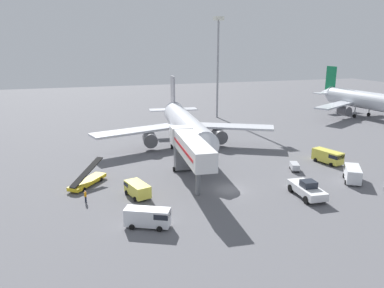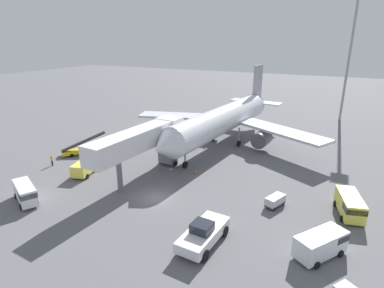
{
  "view_description": "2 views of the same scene",
  "coord_description": "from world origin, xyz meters",
  "px_view_note": "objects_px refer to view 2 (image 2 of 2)",
  "views": [
    {
      "loc": [
        -21.19,
        -47.07,
        20.6
      ],
      "look_at": [
        -2.06,
        12.03,
        4.08
      ],
      "focal_mm": 34.91,
      "sensor_mm": 36.0,
      "label": 1
    },
    {
      "loc": [
        19.52,
        -29.69,
        19.2
      ],
      "look_at": [
        -1.59,
        13.41,
        2.88
      ],
      "focal_mm": 29.45,
      "sensor_mm": 36.0,
      "label": 2
    }
  ],
  "objects_px": {
    "safety_cone_alpha": "(196,172)",
    "airplane_at_gate": "(225,119)",
    "service_van_outer_right": "(25,193)",
    "baggage_cart_rear_right": "(275,201)",
    "service_van_mid_center": "(85,167)",
    "service_van_near_right": "(322,243)",
    "pushback_tug": "(203,234)",
    "belt_loader_truck": "(84,149)",
    "service_van_near_center": "(350,205)",
    "apron_light_mast": "(352,37)",
    "ground_crew_worker_foreground": "(52,160)",
    "jet_bridge": "(144,140)"
  },
  "relations": [
    {
      "from": "service_van_near_center",
      "to": "service_van_near_right",
      "type": "relative_size",
      "value": 1.07
    },
    {
      "from": "service_van_mid_center",
      "to": "service_van_near_right",
      "type": "xyz_separation_m",
      "value": [
        32.96,
        -4.37,
        0.19
      ]
    },
    {
      "from": "service_van_mid_center",
      "to": "apron_light_mast",
      "type": "height_order",
      "value": "apron_light_mast"
    },
    {
      "from": "service_van_near_right",
      "to": "ground_crew_worker_foreground",
      "type": "bearing_deg",
      "value": 173.67
    },
    {
      "from": "baggage_cart_rear_right",
      "to": "safety_cone_alpha",
      "type": "relative_size",
      "value": 4.62
    },
    {
      "from": "pushback_tug",
      "to": "baggage_cart_rear_right",
      "type": "xyz_separation_m",
      "value": [
        4.74,
        10.39,
        -0.42
      ]
    },
    {
      "from": "belt_loader_truck",
      "to": "service_van_near_right",
      "type": "distance_m",
      "value": 40.87
    },
    {
      "from": "ground_crew_worker_foreground",
      "to": "apron_light_mast",
      "type": "height_order",
      "value": "apron_light_mast"
    },
    {
      "from": "airplane_at_gate",
      "to": "baggage_cart_rear_right",
      "type": "xyz_separation_m",
      "value": [
        13.54,
        -18.88,
        -4.17
      ]
    },
    {
      "from": "pushback_tug",
      "to": "belt_loader_truck",
      "type": "height_order",
      "value": "belt_loader_truck"
    },
    {
      "from": "service_van_near_right",
      "to": "safety_cone_alpha",
      "type": "bearing_deg",
      "value": 147.61
    },
    {
      "from": "apron_light_mast",
      "to": "ground_crew_worker_foreground",
      "type": "bearing_deg",
      "value": -127.44
    },
    {
      "from": "jet_bridge",
      "to": "airplane_at_gate",
      "type": "bearing_deg",
      "value": 74.93
    },
    {
      "from": "pushback_tug",
      "to": "apron_light_mast",
      "type": "relative_size",
      "value": 0.24
    },
    {
      "from": "jet_bridge",
      "to": "service_van_mid_center",
      "type": "xyz_separation_m",
      "value": [
        -8.67,
        -3.01,
        -4.49
      ]
    },
    {
      "from": "airplane_at_gate",
      "to": "service_van_near_right",
      "type": "distance_m",
      "value": 32.61
    },
    {
      "from": "airplane_at_gate",
      "to": "jet_bridge",
      "type": "xyz_separation_m",
      "value": [
        -5.03,
        -18.69,
        0.72
      ]
    },
    {
      "from": "service_van_mid_center",
      "to": "safety_cone_alpha",
      "type": "relative_size",
      "value": 7.77
    },
    {
      "from": "pushback_tug",
      "to": "belt_loader_truck",
      "type": "bearing_deg",
      "value": 154.08
    },
    {
      "from": "service_van_outer_right",
      "to": "safety_cone_alpha",
      "type": "distance_m",
      "value": 22.55
    },
    {
      "from": "service_van_mid_center",
      "to": "service_van_near_center",
      "type": "xyz_separation_m",
      "value": [
        35.22,
        4.43,
        0.2
      ]
    },
    {
      "from": "pushback_tug",
      "to": "service_van_near_center",
      "type": "bearing_deg",
      "value": 43.37
    },
    {
      "from": "ground_crew_worker_foreground",
      "to": "pushback_tug",
      "type": "bearing_deg",
      "value": -14.52
    },
    {
      "from": "baggage_cart_rear_right",
      "to": "apron_light_mast",
      "type": "height_order",
      "value": "apron_light_mast"
    },
    {
      "from": "pushback_tug",
      "to": "airplane_at_gate",
      "type": "bearing_deg",
      "value": 106.72
    },
    {
      "from": "airplane_at_gate",
      "to": "service_van_near_center",
      "type": "xyz_separation_m",
      "value": [
        21.51,
        -17.27,
        -3.57
      ]
    },
    {
      "from": "service_van_outer_right",
      "to": "pushback_tug",
      "type": "bearing_deg",
      "value": 5.13
    },
    {
      "from": "airplane_at_gate",
      "to": "pushback_tug",
      "type": "xyz_separation_m",
      "value": [
        8.8,
        -29.28,
        -3.75
      ]
    },
    {
      "from": "baggage_cart_rear_right",
      "to": "airplane_at_gate",
      "type": "bearing_deg",
      "value": 125.64
    },
    {
      "from": "ground_crew_worker_foreground",
      "to": "baggage_cart_rear_right",
      "type": "bearing_deg",
      "value": 4.59
    },
    {
      "from": "service_van_near_center",
      "to": "service_van_near_right",
      "type": "height_order",
      "value": "service_van_near_center"
    },
    {
      "from": "pushback_tug",
      "to": "service_van_mid_center",
      "type": "distance_m",
      "value": 23.75
    },
    {
      "from": "baggage_cart_rear_right",
      "to": "ground_crew_worker_foreground",
      "type": "height_order",
      "value": "ground_crew_worker_foreground"
    },
    {
      "from": "ground_crew_worker_foreground",
      "to": "apron_light_mast",
      "type": "xyz_separation_m",
      "value": [
        39.55,
        51.64,
        18.36
      ]
    },
    {
      "from": "service_van_outer_right",
      "to": "baggage_cart_rear_right",
      "type": "bearing_deg",
      "value": 24.31
    },
    {
      "from": "jet_bridge",
      "to": "service_van_outer_right",
      "type": "xyz_separation_m",
      "value": [
        -8.96,
        -12.63,
        -4.3
      ]
    },
    {
      "from": "pushback_tug",
      "to": "service_van_outer_right",
      "type": "bearing_deg",
      "value": -174.87
    },
    {
      "from": "safety_cone_alpha",
      "to": "service_van_outer_right",
      "type": "bearing_deg",
      "value": -131.51
    },
    {
      "from": "pushback_tug",
      "to": "service_van_outer_right",
      "type": "height_order",
      "value": "pushback_tug"
    },
    {
      "from": "safety_cone_alpha",
      "to": "airplane_at_gate",
      "type": "bearing_deg",
      "value": 93.72
    },
    {
      "from": "jet_bridge",
      "to": "apron_light_mast",
      "type": "height_order",
      "value": "apron_light_mast"
    },
    {
      "from": "service_van_outer_right",
      "to": "service_van_mid_center",
      "type": "bearing_deg",
      "value": 88.31
    },
    {
      "from": "baggage_cart_rear_right",
      "to": "safety_cone_alpha",
      "type": "bearing_deg",
      "value": 160.61
    },
    {
      "from": "service_van_near_right",
      "to": "jet_bridge",
      "type": "bearing_deg",
      "value": 163.11
    },
    {
      "from": "ground_crew_worker_foreground",
      "to": "airplane_at_gate",
      "type": "bearing_deg",
      "value": 46.26
    },
    {
      "from": "pushback_tug",
      "to": "service_van_near_right",
      "type": "height_order",
      "value": "pushback_tug"
    },
    {
      "from": "pushback_tug",
      "to": "ground_crew_worker_foreground",
      "type": "height_order",
      "value": "pushback_tug"
    },
    {
      "from": "airplane_at_gate",
      "to": "belt_loader_truck",
      "type": "distance_m",
      "value": 25.57
    },
    {
      "from": "jet_bridge",
      "to": "safety_cone_alpha",
      "type": "height_order",
      "value": "jet_bridge"
    },
    {
      "from": "airplane_at_gate",
      "to": "pushback_tug",
      "type": "relative_size",
      "value": 5.94
    }
  ]
}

